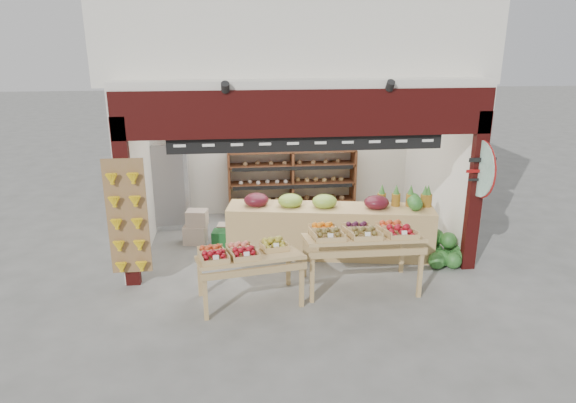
# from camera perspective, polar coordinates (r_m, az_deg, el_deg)

# --- Properties ---
(ground) EXTENTS (60.00, 60.00, 0.00)m
(ground) POSITION_cam_1_polar(r_m,az_deg,el_deg) (9.45, 1.10, -5.40)
(ground) COLOR slate
(ground) RESTS_ON ground
(shop_structure) EXTENTS (6.36, 5.12, 5.40)m
(shop_structure) POSITION_cam_1_polar(r_m,az_deg,el_deg) (10.28, 0.04, 18.93)
(shop_structure) COLOR silver
(shop_structure) RESTS_ON ground
(banana_board) EXTENTS (0.60, 0.15, 1.80)m
(banana_board) POSITION_cam_1_polar(r_m,az_deg,el_deg) (8.04, -17.42, -1.97)
(banana_board) COLOR #8D6340
(banana_board) RESTS_ON ground
(gift_sign) EXTENTS (0.04, 0.93, 0.92)m
(gift_sign) POSITION_cam_1_polar(r_m,az_deg,el_deg) (8.63, 20.64, 3.43)
(gift_sign) COLOR silver
(gift_sign) RESTS_ON ground
(back_shelving) EXTENTS (2.74, 0.45, 1.71)m
(back_shelving) POSITION_cam_1_polar(r_m,az_deg,el_deg) (10.97, 0.45, 4.05)
(back_shelving) COLOR brown
(back_shelving) RESTS_ON ground
(refrigerator) EXTENTS (0.76, 0.76, 1.87)m
(refrigerator) POSITION_cam_1_polar(r_m,az_deg,el_deg) (10.66, -12.89, 2.20)
(refrigerator) COLOR silver
(refrigerator) RESTS_ON ground
(cardboard_stack) EXTENTS (1.02, 0.74, 0.65)m
(cardboard_stack) POSITION_cam_1_polar(r_m,az_deg,el_deg) (9.79, -8.79, -3.25)
(cardboard_stack) COLOR beige
(cardboard_stack) RESTS_ON ground
(mid_counter) EXTENTS (3.65, 1.31, 1.12)m
(mid_counter) POSITION_cam_1_polar(r_m,az_deg,el_deg) (9.11, 4.59, -3.02)
(mid_counter) COLOR tan
(mid_counter) RESTS_ON ground
(display_table_left) EXTENTS (1.61, 1.06, 0.97)m
(display_table_left) POSITION_cam_1_polar(r_m,az_deg,el_deg) (7.44, -5.16, -5.93)
(display_table_left) COLOR tan
(display_table_left) RESTS_ON ground
(display_table_right) EXTENTS (1.75, 0.98, 1.09)m
(display_table_right) POSITION_cam_1_polar(r_m,az_deg,el_deg) (7.88, 8.14, -3.65)
(display_table_right) COLOR tan
(display_table_right) RESTS_ON ground
(watermelon_pile) EXTENTS (0.77, 0.72, 0.55)m
(watermelon_pile) POSITION_cam_1_polar(r_m,az_deg,el_deg) (9.26, 17.07, -5.42)
(watermelon_pile) COLOR #1A4717
(watermelon_pile) RESTS_ON ground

